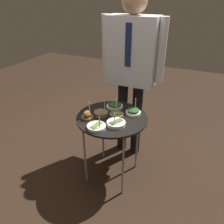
{
  "coord_description": "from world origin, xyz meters",
  "views": [
    {
      "loc": [
        0.71,
        -1.57,
        1.7
      ],
      "look_at": [
        0.0,
        0.0,
        0.75
      ],
      "focal_mm": 35.0,
      "sensor_mm": 36.0,
      "label": 1
    }
  ],
  "objects": [
    {
      "name": "serving_cart",
      "position": [
        0.0,
        0.0,
        0.65
      ],
      "size": [
        0.65,
        0.65,
        0.7
      ],
      "color": "black",
      "rests_on": "ground_plane"
    },
    {
      "name": "bowl_asparagus_front_left",
      "position": [
        0.09,
        -0.12,
        0.72
      ],
      "size": [
        0.16,
        0.16,
        0.13
      ],
      "color": "white",
      "rests_on": "serving_cart"
    },
    {
      "name": "bowl_asparagus_mid_right",
      "position": [
        -0.11,
        -0.01,
        0.72
      ],
      "size": [
        0.13,
        0.13,
        0.12
      ],
      "color": "brown",
      "rests_on": "serving_cart"
    },
    {
      "name": "bowl_asparagus_mid_left",
      "position": [
        -0.04,
        -0.23,
        0.71
      ],
      "size": [
        0.16,
        0.16,
        0.13
      ],
      "color": "silver",
      "rests_on": "serving_cart"
    },
    {
      "name": "bowl_asparagus_near_rim",
      "position": [
        0.03,
        0.04,
        0.71
      ],
      "size": [
        0.13,
        0.13,
        0.17
      ],
      "color": "brown",
      "rests_on": "serving_cart"
    },
    {
      "name": "ground_plane",
      "position": [
        0.0,
        0.0,
        0.0
      ],
      "size": [
        8.0,
        8.0,
        0.0
      ],
      "primitive_type": "plane",
      "color": "black"
    },
    {
      "name": "bowl_spinach_back_right",
      "position": [
        0.16,
        0.13,
        0.72
      ],
      "size": [
        0.14,
        0.14,
        0.15
      ],
      "color": "white",
      "rests_on": "serving_cart"
    },
    {
      "name": "waiter_figure",
      "position": [
        0.01,
        0.46,
        1.11
      ],
      "size": [
        0.65,
        0.24,
        1.75
      ],
      "color": "black",
      "rests_on": "ground_plane"
    },
    {
      "name": "bowl_spinach_center",
      "position": [
        -0.05,
        0.17,
        0.72
      ],
      "size": [
        0.16,
        0.16,
        0.05
      ],
      "color": "silver",
      "rests_on": "serving_cart"
    },
    {
      "name": "bowl_roast_far_rim",
      "position": [
        -0.19,
        -0.12,
        0.73
      ],
      "size": [
        0.11,
        0.11,
        0.18
      ],
      "color": "brown",
      "rests_on": "serving_cart"
    }
  ]
}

